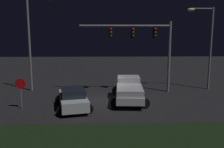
{
  "coord_description": "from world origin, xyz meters",
  "views": [
    {
      "loc": [
        0.14,
        -18.81,
        5.25
      ],
      "look_at": [
        0.7,
        0.55,
        2.08
      ],
      "focal_mm": 37.91,
      "sensor_mm": 36.0,
      "label": 1
    }
  ],
  "objects": [
    {
      "name": "car_sedan",
      "position": [
        -2.22,
        -2.15,
        0.74
      ],
      "size": [
        3.11,
        4.69,
        1.51
      ],
      "rotation": [
        0.0,
        0.0,
        1.8
      ],
      "color": "#B7B7BC",
      "rests_on": "ground_plane"
    },
    {
      "name": "ground_plane",
      "position": [
        0.0,
        0.0,
        0.0
      ],
      "size": [
        80.0,
        80.0,
        0.0
      ],
      "primitive_type": "plane",
      "color": "black"
    },
    {
      "name": "street_lamp_left",
      "position": [
        -6.49,
        3.6,
        5.47
      ],
      "size": [
        2.41,
        0.44,
        8.81
      ],
      "color": "slate",
      "rests_on": "ground_plane"
    },
    {
      "name": "pickup_truck",
      "position": [
        2.05,
        -0.2,
        1.0
      ],
      "size": [
        3.09,
        5.51,
        1.8
      ],
      "rotation": [
        0.0,
        0.0,
        1.51
      ],
      "color": "#B7B7BC",
      "rests_on": "ground_plane"
    },
    {
      "name": "street_lamp_right",
      "position": [
        9.78,
        3.75,
        4.98
      ],
      "size": [
        2.56,
        0.44,
        7.87
      ],
      "color": "slate",
      "rests_on": "ground_plane"
    },
    {
      "name": "stop_sign",
      "position": [
        -5.93,
        -2.12,
        1.56
      ],
      "size": [
        0.76,
        0.08,
        2.23
      ],
      "color": "slate",
      "rests_on": "ground_plane"
    },
    {
      "name": "grass_median",
      "position": [
        0.0,
        -7.77,
        0.05
      ],
      "size": [
        24.01,
        4.54,
        0.1
      ],
      "primitive_type": "cube",
      "color": "black",
      "rests_on": "ground_plane"
    },
    {
      "name": "traffic_signal_gantry",
      "position": [
        3.6,
        2.77,
        4.9
      ],
      "size": [
        8.32,
        0.56,
        6.5
      ],
      "color": "slate",
      "rests_on": "ground_plane"
    }
  ]
}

